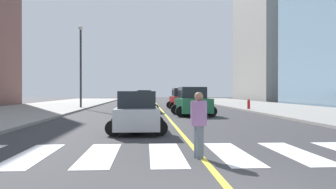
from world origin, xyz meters
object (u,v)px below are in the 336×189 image
object	(u,v)px
car_silver_third	(137,113)
pedestrian_crossing	(199,122)
car_black_sixth	(144,99)
car_yellow_nearest	(185,97)
car_white_second	(144,97)
street_lamp	(81,60)
car_blue_fourth	(144,102)
car_red_seventh	(182,99)
car_green_fifth	(193,102)
fire_hydrant	(249,104)

from	to	relation	value
car_silver_third	pedestrian_crossing	xyz separation A→B (m)	(1.73, -6.02, 0.13)
car_black_sixth	car_yellow_nearest	bearing A→B (deg)	69.93
car_white_second	street_lamp	bearing A→B (deg)	-103.71
car_blue_fourth	car_red_seventh	distance (m)	6.20
car_yellow_nearest	car_green_fifth	xyz separation A→B (m)	(-3.49, -37.73, 0.16)
car_silver_third	street_lamp	xyz separation A→B (m)	(-6.12, 21.97, 4.09)
car_white_second	car_red_seventh	bearing A→B (deg)	-79.99
car_green_fifth	street_lamp	world-z (taller)	street_lamp
car_silver_third	car_green_fifth	size ratio (longest dim) A/B	0.84
car_silver_third	street_lamp	bearing A→B (deg)	104.84
car_silver_third	car_green_fifth	distance (m)	11.55
car_red_seventh	car_blue_fourth	bearing A→B (deg)	51.56
car_silver_third	pedestrian_crossing	bearing A→B (deg)	-74.67
car_blue_fourth	car_red_seventh	xyz separation A→B (m)	(3.68, 4.99, 0.15)
car_silver_third	car_blue_fourth	world-z (taller)	car_blue_fourth
car_black_sixth	fire_hydrant	bearing A→B (deg)	-49.58
car_green_fifth	pedestrian_crossing	distance (m)	17.07
car_yellow_nearest	car_blue_fourth	xyz separation A→B (m)	(-6.97, -33.03, 0.01)
car_green_fifth	car_red_seventh	xyz separation A→B (m)	(0.20, 9.70, 0.00)
car_white_second	car_green_fifth	xyz separation A→B (m)	(3.67, -34.38, 0.04)
car_green_fifth	car_black_sixth	size ratio (longest dim) A/B	1.11
pedestrian_crossing	street_lamp	distance (m)	29.34
car_green_fifth	pedestrian_crossing	bearing A→B (deg)	80.90
car_white_second	car_silver_third	xyz separation A→B (m)	(-0.05, -45.31, -0.10)
car_red_seventh	fire_hydrant	bearing A→B (deg)	151.06
car_yellow_nearest	street_lamp	xyz separation A→B (m)	(-13.33, -26.69, 4.10)
car_white_second	pedestrian_crossing	bearing A→B (deg)	-87.04
street_lamp	fire_hydrant	bearing A→B (deg)	-15.12
car_white_second	fire_hydrant	size ratio (longest dim) A/B	4.96
car_yellow_nearest	car_white_second	distance (m)	7.91
car_yellow_nearest	street_lamp	size ratio (longest dim) A/B	0.47
car_red_seventh	car_white_second	bearing A→B (deg)	-83.12
car_yellow_nearest	fire_hydrant	xyz separation A→B (m)	(2.51, -30.97, -0.22)
car_silver_third	car_red_seventh	world-z (taller)	car_red_seventh
car_green_fifth	car_silver_third	bearing A→B (deg)	68.80
car_yellow_nearest	car_black_sixth	bearing A→B (deg)	71.29
pedestrian_crossing	car_white_second	bearing A→B (deg)	-9.70
fire_hydrant	street_lamp	bearing A→B (deg)	164.88
car_yellow_nearest	car_green_fifth	bearing A→B (deg)	85.34
pedestrian_crossing	fire_hydrant	bearing A→B (deg)	-30.19
car_red_seventh	pedestrian_crossing	bearing A→B (deg)	83.26
car_black_sixth	pedestrian_crossing	distance (m)	34.67
fire_hydrant	street_lamp	size ratio (longest dim) A/B	0.11
car_yellow_nearest	car_white_second	size ratio (longest dim) A/B	0.87
car_black_sixth	pedestrian_crossing	size ratio (longest dim) A/B	2.47
car_blue_fourth	car_red_seventh	world-z (taller)	car_red_seventh
car_yellow_nearest	fire_hydrant	size ratio (longest dim) A/B	4.33
pedestrian_crossing	car_red_seventh	bearing A→B (deg)	-16.28
car_yellow_nearest	car_blue_fourth	distance (m)	33.75
car_blue_fourth	car_green_fifth	bearing A→B (deg)	-51.54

